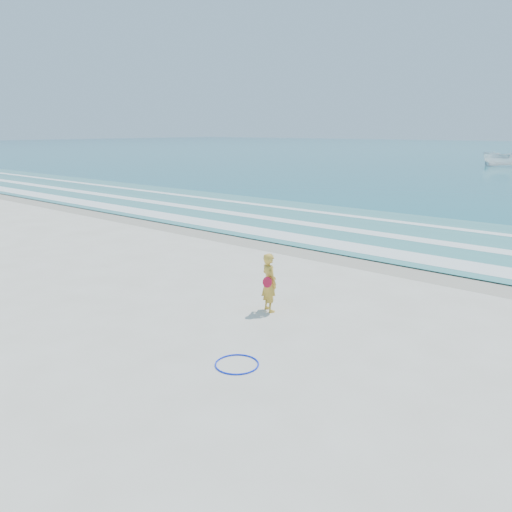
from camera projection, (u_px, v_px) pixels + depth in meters
The scene contains 9 objects.
ground at pixel (132, 329), 11.42m from camera, with size 400.00×400.00×0.00m, color silver.
wet_sand at pixel (337, 255), 18.12m from camera, with size 400.00×2.40×0.00m, color #B2A893.
shallow at pixel (396, 233), 21.82m from camera, with size 400.00×10.00×0.01m, color #59B7AD.
foam_near at pixel (354, 247), 19.07m from camera, with size 400.00×1.40×0.01m, color white.
foam_mid at pixel (388, 235), 21.23m from camera, with size 400.00×0.90×0.01m, color white.
foam_far at pixel (419, 224), 23.68m from camera, with size 400.00×0.60×0.01m, color white.
hoop at pixel (237, 364), 9.68m from camera, with size 0.86×0.86×0.03m, color #0C29E7.
boat at pixel (505, 158), 60.15m from camera, with size 1.85×4.92×1.90m, color white.
woman at pixel (269, 282), 12.39m from camera, with size 0.64×0.54×1.49m.
Camera 1 is at (9.01, -6.36, 4.44)m, focal length 35.00 mm.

